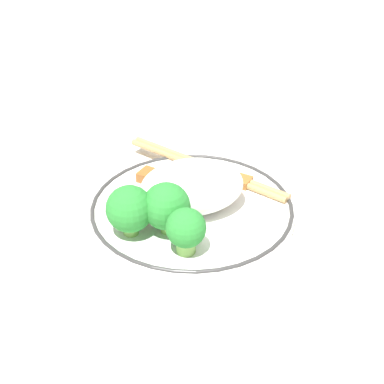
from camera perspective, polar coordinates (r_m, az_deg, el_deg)
The scene contains 11 objects.
ground_plane at distance 0.72m, azimuth 0.00°, elevation -2.18°, with size 3.00×3.00×0.00m, color silver.
plate at distance 0.71m, azimuth 0.00°, elevation -1.65°, with size 0.23×0.23×0.02m.
rice_mound at distance 0.70m, azimuth 0.08°, elevation 0.54°, with size 0.11×0.08×0.05m.
broccoli_back_left at distance 0.66m, azimuth -5.57°, elevation -1.55°, with size 0.05×0.05×0.06m.
broccoli_back_center at distance 0.66m, azimuth -2.30°, elevation -1.30°, with size 0.05×0.05×0.06m.
broccoli_back_right at distance 0.63m, azimuth -0.54°, elevation -3.33°, with size 0.04×0.04×0.05m.
meat_near_front at distance 0.72m, azimuth -4.99°, elevation -0.55°, with size 0.04×0.03×0.01m.
meat_near_left at distance 0.75m, azimuth 3.81°, elevation 1.14°, with size 0.04×0.04×0.01m.
meat_near_right at distance 0.76m, azimuth 1.33°, elevation 1.57°, with size 0.03×0.03×0.01m.
meat_near_back at distance 0.75m, azimuth -3.41°, elevation 1.28°, with size 0.04×0.04×0.01m.
chopsticks at distance 0.77m, azimuth 1.27°, elevation 2.17°, with size 0.16×0.18×0.01m.
Camera 1 is at (-0.13, -0.57, 0.42)m, focal length 60.00 mm.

